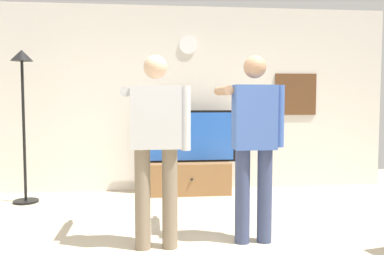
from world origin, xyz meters
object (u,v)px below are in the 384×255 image
at_px(television, 190,136).
at_px(person_standing_nearer_lamp, 156,139).
at_px(tv_stand, 190,178).
at_px(floor_lamp, 23,94).
at_px(person_standing_nearer_couch, 254,138).
at_px(wall_clock, 188,45).
at_px(framed_picture, 295,94).

bearing_deg(television, person_standing_nearer_lamp, -104.07).
distance_m(tv_stand, floor_lamp, 2.51).
xyz_separation_m(tv_stand, person_standing_nearer_couch, (0.38, -2.02, 0.77)).
relative_size(person_standing_nearer_lamp, person_standing_nearer_couch, 0.99).
distance_m(floor_lamp, person_standing_nearer_couch, 3.15).
bearing_deg(person_standing_nearer_couch, television, 100.49).
distance_m(television, floor_lamp, 2.29).
relative_size(tv_stand, wall_clock, 4.42).
bearing_deg(wall_clock, television, -90.00).
bearing_deg(framed_picture, television, -171.39).
bearing_deg(floor_lamp, person_standing_nearer_lamp, -47.66).
height_order(television, person_standing_nearer_couch, person_standing_nearer_couch).
xyz_separation_m(wall_clock, framed_picture, (1.64, 0.00, -0.72)).
xyz_separation_m(television, wall_clock, (0.00, 0.24, 1.32)).
distance_m(person_standing_nearer_lamp, person_standing_nearer_couch, 0.92).
bearing_deg(person_standing_nearer_lamp, floor_lamp, 132.34).
bearing_deg(tv_stand, television, 90.00).
bearing_deg(tv_stand, wall_clock, 90.00).
bearing_deg(person_standing_nearer_couch, wall_clock, 99.41).
relative_size(wall_clock, person_standing_nearer_lamp, 0.15).
bearing_deg(floor_lamp, television, 7.77).
xyz_separation_m(tv_stand, person_standing_nearer_lamp, (-0.53, -2.07, 0.78)).
bearing_deg(tv_stand, person_standing_nearer_lamp, -104.38).
distance_m(framed_picture, person_standing_nearer_couch, 2.67).
height_order(tv_stand, television, television).
distance_m(framed_picture, person_standing_nearer_lamp, 3.24).
relative_size(television, framed_picture, 2.06).
relative_size(floor_lamp, person_standing_nearer_couch, 1.13).
height_order(floor_lamp, person_standing_nearer_lamp, floor_lamp).
distance_m(tv_stand, wall_clock, 1.93).
height_order(framed_picture, person_standing_nearer_lamp, person_standing_nearer_lamp).
bearing_deg(person_standing_nearer_lamp, person_standing_nearer_couch, 3.43).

